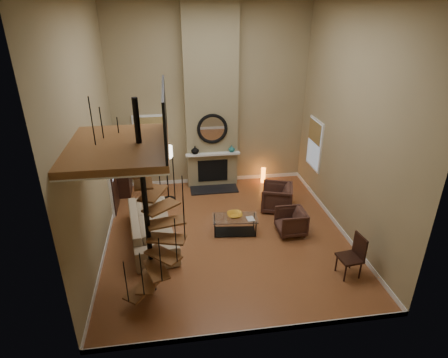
{
  "coord_description": "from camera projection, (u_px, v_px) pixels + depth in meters",
  "views": [
    {
      "loc": [
        -1.24,
        -7.98,
        5.4
      ],
      "look_at": [
        0.0,
        0.4,
        1.4
      ],
      "focal_mm": 29.84,
      "sensor_mm": 36.0,
      "label": 1
    }
  ],
  "objects": [
    {
      "name": "baseboard_right",
      "position": [
        336.0,
        223.0,
        9.98
      ],
      "size": [
        0.02,
        6.5,
        0.12
      ],
      "primitive_type": "cube",
      "color": "white",
      "rests_on": "ground"
    },
    {
      "name": "baseboard_front",
      "position": [
        254.0,
        332.0,
        6.68
      ],
      "size": [
        6.0,
        0.02,
        0.12
      ],
      "primitive_type": "cube",
      "color": "white",
      "rests_on": "ground"
    },
    {
      "name": "ground",
      "position": [
        226.0,
        235.0,
        9.61
      ],
      "size": [
        6.0,
        6.5,
        0.01
      ],
      "primitive_type": "cube",
      "color": "#A96436",
      "rests_on": "ground"
    },
    {
      "name": "chimney_breast",
      "position": [
        211.0,
        101.0,
        11.17
      ],
      "size": [
        1.6,
        0.38,
        5.5
      ],
      "primitive_type": "cube",
      "color": "#877A57",
      "rests_on": "ground"
    },
    {
      "name": "baseboard_back",
      "position": [
        212.0,
        179.0,
        12.48
      ],
      "size": [
        6.0,
        0.02,
        0.12
      ],
      "primitive_type": "cube",
      "color": "white",
      "rests_on": "ground"
    },
    {
      "name": "window_right",
      "position": [
        315.0,
        143.0,
        11.09
      ],
      "size": [
        0.06,
        1.02,
        1.52
      ],
      "color": "white",
      "rests_on": "right_wall"
    },
    {
      "name": "back_wall",
      "position": [
        210.0,
        100.0,
        11.34
      ],
      "size": [
        6.0,
        0.02,
        5.5
      ],
      "primitive_type": "cube",
      "color": "#9A8B63",
      "rests_on": "ground"
    },
    {
      "name": "vase_left",
      "position": [
        195.0,
        150.0,
        11.5
      ],
      "size": [
        0.24,
        0.24,
        0.25
      ],
      "primitive_type": "imported",
      "color": "black",
      "rests_on": "mantel"
    },
    {
      "name": "entry_door",
      "position": [
        112.0,
        176.0,
        10.38
      ],
      "size": [
        0.1,
        1.05,
        2.16
      ],
      "color": "white",
      "rests_on": "ground"
    },
    {
      "name": "loft",
      "position": [
        124.0,
        144.0,
        6.35
      ],
      "size": [
        1.7,
        2.2,
        1.09
      ],
      "color": "brown",
      "rests_on": "left_wall"
    },
    {
      "name": "front_wall",
      "position": [
        260.0,
        200.0,
        5.53
      ],
      "size": [
        6.0,
        0.02,
        5.5
      ],
      "primitive_type": "cube",
      "color": "#9A8B63",
      "rests_on": "ground"
    },
    {
      "name": "left_wall",
      "position": [
        90.0,
        139.0,
        8.04
      ],
      "size": [
        0.02,
        6.5,
        5.5
      ],
      "primitive_type": "cube",
      "color": "#9A8B63",
      "rests_on": "ground"
    },
    {
      "name": "sofa",
      "position": [
        151.0,
        226.0,
        9.23
      ],
      "size": [
        1.34,
        2.67,
        0.75
      ],
      "primitive_type": "imported",
      "rotation": [
        0.0,
        0.0,
        1.71
      ],
      "color": "tan",
      "rests_on": "ground"
    },
    {
      "name": "window_back",
      "position": [
        150.0,
        138.0,
        11.55
      ],
      "size": [
        1.02,
        0.06,
        1.52
      ],
      "color": "white",
      "rests_on": "back_wall"
    },
    {
      "name": "book",
      "position": [
        250.0,
        219.0,
        9.41
      ],
      "size": [
        0.2,
        0.26,
        0.02
      ],
      "primitive_type": "imported",
      "rotation": [
        0.0,
        0.0,
        0.08
      ],
      "color": "gray",
      "rests_on": "coffee_table"
    },
    {
      "name": "coffee_table",
      "position": [
        235.0,
        223.0,
        9.57
      ],
      "size": [
        1.2,
        0.69,
        0.44
      ],
      "color": "silver",
      "rests_on": "ground"
    },
    {
      "name": "bowl",
      "position": [
        235.0,
        215.0,
        9.53
      ],
      "size": [
        0.39,
        0.39,
        0.1
      ],
      "primitive_type": "imported",
      "color": "gold",
      "rests_on": "coffee_table"
    },
    {
      "name": "hearth",
      "position": [
        214.0,
        189.0,
        11.9
      ],
      "size": [
        1.5,
        0.6,
        0.04
      ],
      "primitive_type": "cube",
      "color": "black",
      "rests_on": "ground"
    },
    {
      "name": "accent_lamp",
      "position": [
        263.0,
        175.0,
        12.34
      ],
      "size": [
        0.14,
        0.14,
        0.51
      ],
      "primitive_type": "cylinder",
      "color": "orange",
      "rests_on": "ground"
    },
    {
      "name": "right_wall",
      "position": [
        351.0,
        127.0,
        8.83
      ],
      "size": [
        0.02,
        6.5,
        5.5
      ],
      "primitive_type": "cube",
      "color": "#9A8B63",
      "rests_on": "ground"
    },
    {
      "name": "firebox",
      "position": [
        213.0,
        171.0,
        11.93
      ],
      "size": [
        0.95,
        0.02,
        0.72
      ],
      "primitive_type": "cube",
      "color": "black",
      "rests_on": "chimney_breast"
    },
    {
      "name": "spiral_stair",
      "position": [
        148.0,
        216.0,
        7.01
      ],
      "size": [
        1.47,
        1.47,
        4.06
      ],
      "color": "black",
      "rests_on": "ground"
    },
    {
      "name": "armchair_far",
      "position": [
        293.0,
        221.0,
        9.51
      ],
      "size": [
        0.72,
        0.7,
        0.65
      ],
      "primitive_type": "imported",
      "rotation": [
        0.0,
        0.0,
        -1.56
      ],
      "color": "#462820",
      "rests_on": "ground"
    },
    {
      "name": "side_chair",
      "position": [
        354.0,
        254.0,
        7.99
      ],
      "size": [
        0.51,
        0.51,
        0.98
      ],
      "color": "black",
      "rests_on": "ground"
    },
    {
      "name": "armchair_near",
      "position": [
        279.0,
        198.0,
        10.67
      ],
      "size": [
        1.09,
        1.07,
        0.79
      ],
      "primitive_type": "imported",
      "rotation": [
        0.0,
        0.0,
        -1.89
      ],
      "color": "#462820",
      "rests_on": "ground"
    },
    {
      "name": "vase_right",
      "position": [
        232.0,
        149.0,
        11.66
      ],
      "size": [
        0.2,
        0.2,
        0.21
      ],
      "primitive_type": "imported",
      "color": "#1C6262",
      "rests_on": "mantel"
    },
    {
      "name": "mantel",
      "position": [
        213.0,
        154.0,
        11.6
      ],
      "size": [
        1.7,
        0.18,
        0.06
      ],
      "primitive_type": "cube",
      "color": "white",
      "rests_on": "chimney_breast"
    },
    {
      "name": "mirror_disc",
      "position": [
        212.0,
        129.0,
        11.32
      ],
      "size": [
        0.8,
        0.01,
        0.8
      ],
      "primitive_type": "cylinder",
      "rotation": [
        1.57,
        0.0,
        0.0
      ],
      "color": "white",
      "rests_on": "chimney_breast"
    },
    {
      "name": "hutch",
      "position": [
        122.0,
        164.0,
        11.36
      ],
      "size": [
        0.42,
        0.89,
        1.98
      ],
      "primitive_type": "cube",
      "color": "black",
      "rests_on": "ground"
    },
    {
      "name": "floor_lamp",
      "position": [
        166.0,
        156.0,
        10.73
      ],
      "size": [
        0.41,
        0.41,
        1.71
      ],
      "color": "black",
      "rests_on": "ground"
    },
    {
      "name": "mirror_frame",
      "position": [
        212.0,
        129.0,
        11.32
      ],
      "size": [
        0.94,
        0.1,
        0.94
      ],
      "primitive_type": "torus",
      "rotation": [
        1.57,
        0.0,
        0.0
      ],
      "color": "black",
      "rests_on": "chimney_breast"
    },
    {
      "name": "baseboard_left",
      "position": [
        107.0,
        242.0,
        9.19
      ],
      "size": [
        0.02,
        6.5,
        0.12
      ],
      "primitive_type": "cube",
      "color": "white",
      "rests_on": "ground"
    }
  ]
}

